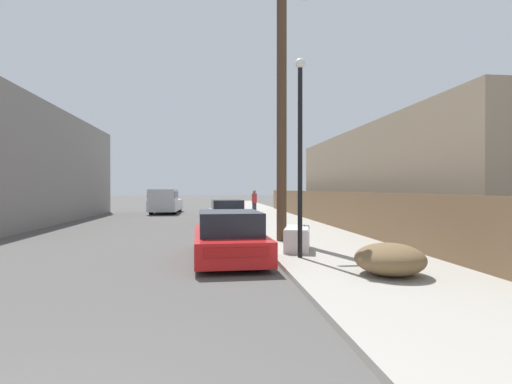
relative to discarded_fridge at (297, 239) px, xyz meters
The scene contains 12 objects.
sidewalk_curb 14.59m from the discarded_fridge, 85.02° to the left, with size 4.20×63.00×0.12m, color #9E998E.
discarded_fridge is the anchor object (origin of this frame).
parked_sports_car_red 2.10m from the discarded_fridge, 162.15° to the right, with size 1.93×4.57×1.30m.
car_parked_mid 9.25m from the discarded_fridge, 100.20° to the left, with size 1.89×4.23×1.32m.
pickup_truck 20.22m from the discarded_fridge, 106.80° to the left, with size 2.14×5.61×1.83m.
utility_pole 4.79m from the discarded_fridge, 92.42° to the left, with size 1.80×0.34×9.15m.
street_lamp 2.89m from the discarded_fridge, 99.25° to the right, with size 0.26×0.26×5.09m.
brush_pile 3.66m from the discarded_fridge, 71.62° to the right, with size 1.41×1.48×0.65m.
wooden_fence 8.78m from the discarded_fridge, 68.47° to the left, with size 0.08×31.88×1.62m, color brown.
building_left_block 18.70m from the discarded_fridge, 138.61° to the left, with size 7.00×18.96×6.16m, color gray.
building_right_house 10.19m from the discarded_fridge, 44.04° to the left, with size 6.00×18.27×4.67m, color gray.
pedestrian 15.20m from the discarded_fridge, 88.29° to the left, with size 0.34×0.34×1.67m.
Camera 1 is at (1.55, -2.25, 1.88)m, focal length 28.00 mm.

